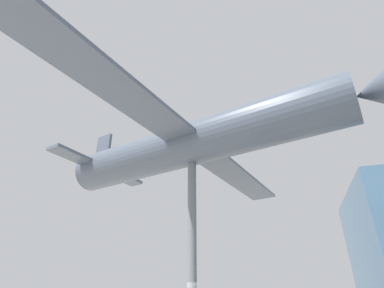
# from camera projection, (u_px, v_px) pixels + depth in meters

# --- Properties ---
(support_pylon_central) EXTENTS (0.40, 0.40, 7.76)m
(support_pylon_central) POSITION_uv_depth(u_px,v_px,m) (192.00, 247.00, 12.77)
(support_pylon_central) COLOR slate
(support_pylon_central) RESTS_ON ground_plane
(suspended_airplane) EXTENTS (20.78, 16.68, 3.46)m
(suspended_airplane) POSITION_uv_depth(u_px,v_px,m) (198.00, 142.00, 14.91)
(suspended_airplane) COLOR #4C5666
(suspended_airplane) RESTS_ON support_pylon_central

